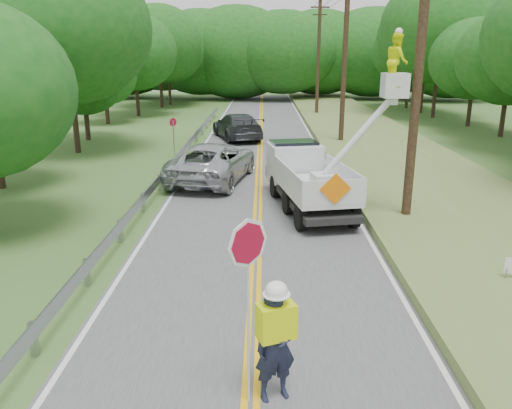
{
  "coord_description": "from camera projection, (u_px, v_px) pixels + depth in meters",
  "views": [
    {
      "loc": [
        0.19,
        -7.31,
        5.5
      ],
      "look_at": [
        0.0,
        6.0,
        1.5
      ],
      "focal_mm": 35.6,
      "sensor_mm": 36.0,
      "label": 1
    }
  ],
  "objects": [
    {
      "name": "treeline_left",
      "position": [
        115.0,
        50.0,
        36.15
      ],
      "size": [
        9.6,
        55.01,
        10.82
      ],
      "color": "#332319",
      "rests_on": "ground"
    },
    {
      "name": "flagger",
      "position": [
        275.0,
        337.0,
        8.09
      ],
      "size": [
        1.14,
        0.74,
        3.15
      ],
      "color": "#191E33",
      "rests_on": "road"
    },
    {
      "name": "guardrail",
      "position": [
        169.0,
        167.0,
        22.75
      ],
      "size": [
        0.18,
        48.0,
        0.77
      ],
      "color": "gray",
      "rests_on": "ground"
    },
    {
      "name": "bucket_truck",
      "position": [
        310.0,
        167.0,
        18.77
      ],
      "size": [
        4.35,
        6.31,
        6.07
      ],
      "color": "black",
      "rests_on": "road"
    },
    {
      "name": "road",
      "position": [
        259.0,
        184.0,
        21.99
      ],
      "size": [
        7.2,
        96.0,
        0.03
      ],
      "color": "#48484A",
      "rests_on": "ground"
    },
    {
      "name": "utility_poles",
      "position": [
        368.0,
        58.0,
        23.29
      ],
      "size": [
        1.6,
        43.3,
        10.0
      ],
      "color": "black",
      "rests_on": "ground"
    },
    {
      "name": "ground",
      "position": [
        251.0,
        391.0,
        8.58
      ],
      "size": [
        140.0,
        140.0,
        0.0
      ],
      "primitive_type": "plane",
      "color": "#426228",
      "rests_on": "ground"
    },
    {
      "name": "treeline_horizon",
      "position": [
        266.0,
        52.0,
        60.87
      ],
      "size": [
        56.62,
        14.29,
        10.91
      ],
      "color": "#144E15",
      "rests_on": "ground"
    },
    {
      "name": "suv_darkgrey",
      "position": [
        237.0,
        126.0,
        33.38
      ],
      "size": [
        3.97,
        6.17,
        1.66
      ],
      "primitive_type": "imported",
      "rotation": [
        0.0,
        0.0,
        3.45
      ],
      "color": "#34373B",
      "rests_on": "road"
    },
    {
      "name": "stop_sign_permanent",
      "position": [
        173.0,
        132.0,
        27.07
      ],
      "size": [
        0.33,
        0.36,
        2.18
      ],
      "color": "gray",
      "rests_on": "ground"
    },
    {
      "name": "tall_grass_verge",
      "position": [
        423.0,
        182.0,
        21.85
      ],
      "size": [
        7.0,
        96.0,
        0.3
      ],
      "primitive_type": "cube",
      "color": "#5E7538",
      "rests_on": "ground"
    },
    {
      "name": "suv_silver",
      "position": [
        213.0,
        162.0,
        22.37
      ],
      "size": [
        3.95,
        6.54,
        1.7
      ],
      "primitive_type": "imported",
      "rotation": [
        0.0,
        0.0,
        2.95
      ],
      "color": "#B3B5BA",
      "rests_on": "road"
    }
  ]
}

